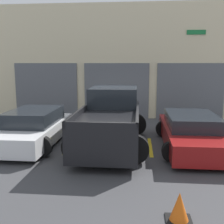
% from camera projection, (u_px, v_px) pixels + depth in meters
% --- Properties ---
extents(ground_plane, '(28.00, 28.00, 0.00)m').
position_uv_depth(ground_plane, '(116.00, 131.00, 11.73)').
color(ground_plane, '#3D3D3F').
extents(shophouse_building, '(13.34, 0.68, 5.78)m').
position_uv_depth(shophouse_building, '(121.00, 63.00, 14.48)').
color(shophouse_building, beige).
rests_on(shophouse_building, ground).
extents(pickup_truck, '(2.51, 5.32, 1.92)m').
position_uv_depth(pickup_truck, '(111.00, 119.00, 9.83)').
color(pickup_truck, black).
rests_on(pickup_truck, ground).
extents(sedan_white, '(2.15, 4.33, 1.21)m').
position_uv_depth(sedan_white, '(34.00, 128.00, 9.86)').
color(sedan_white, white).
rests_on(sedan_white, ground).
extents(sedan_side, '(2.19, 4.63, 1.14)m').
position_uv_depth(sedan_side, '(192.00, 132.00, 9.36)').
color(sedan_side, maroon).
rests_on(sedan_side, ground).
extents(parking_stripe_left, '(0.12, 2.20, 0.01)m').
position_uv_depth(parking_stripe_left, '(72.00, 145.00, 9.81)').
color(parking_stripe_left, gold).
rests_on(parking_stripe_left, ground).
extents(parking_stripe_centre, '(0.12, 2.20, 0.01)m').
position_uv_depth(parking_stripe_centre, '(150.00, 147.00, 9.55)').
color(parking_stripe_centre, gold).
rests_on(parking_stripe_centre, ground).
extents(traffic_cone, '(0.47, 0.47, 0.55)m').
position_uv_depth(traffic_cone, '(179.00, 208.00, 5.00)').
color(traffic_cone, black).
rests_on(traffic_cone, ground).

